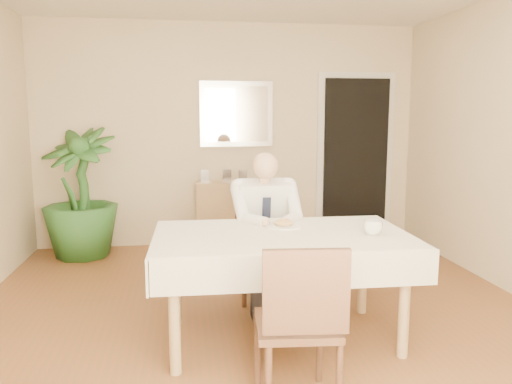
{
  "coord_description": "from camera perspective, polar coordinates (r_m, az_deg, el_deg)",
  "views": [
    {
      "loc": [
        -0.56,
        -3.43,
        1.54
      ],
      "look_at": [
        0.0,
        0.35,
        0.95
      ],
      "focal_mm": 35.0,
      "sensor_mm": 36.0,
      "label": 1
    }
  ],
  "objects": [
    {
      "name": "room",
      "position": [
        3.48,
        0.85,
        4.83
      ],
      "size": [
        5.0,
        5.02,
        2.6
      ],
      "color": "brown",
      "rests_on": "ground"
    },
    {
      "name": "window",
      "position": [
        1.11,
        21.93,
        3.42
      ],
      "size": [
        1.34,
        0.04,
        1.44
      ],
      "color": "silver",
      "rests_on": "room"
    },
    {
      "name": "doorway",
      "position": [
        6.28,
        11.26,
        3.7
      ],
      "size": [
        0.96,
        0.07,
        2.1
      ],
      "color": "silver",
      "rests_on": "ground"
    },
    {
      "name": "mirror",
      "position": [
        5.93,
        -2.24,
        8.89
      ],
      "size": [
        0.86,
        0.04,
        0.76
      ],
      "color": "silver",
      "rests_on": "room"
    },
    {
      "name": "dining_table",
      "position": [
        3.39,
        2.97,
        -6.12
      ],
      "size": [
        1.74,
        1.06,
        0.75
      ],
      "rotation": [
        0.0,
        0.0,
        -0.03
      ],
      "color": "tan",
      "rests_on": "ground"
    },
    {
      "name": "chair_far",
      "position": [
        4.27,
        0.61,
        -5.26
      ],
      "size": [
        0.47,
        0.47,
        0.89
      ],
      "rotation": [
        0.0,
        0.0,
        -0.11
      ],
      "color": "#3E2317",
      "rests_on": "ground"
    },
    {
      "name": "chair_near",
      "position": [
        2.65,
        5.08,
        -14.17
      ],
      "size": [
        0.47,
        0.47,
        0.91
      ],
      "rotation": [
        0.0,
        0.0,
        -0.09
      ],
      "color": "#3E2317",
      "rests_on": "ground"
    },
    {
      "name": "seated_man",
      "position": [
        3.95,
        1.27,
        -3.61
      ],
      "size": [
        0.48,
        0.72,
        1.24
      ],
      "color": "white",
      "rests_on": "ground"
    },
    {
      "name": "plate",
      "position": [
        3.55,
        3.18,
        -3.9
      ],
      "size": [
        0.26,
        0.26,
        0.02
      ],
      "primitive_type": "cylinder",
      "color": "white",
      "rests_on": "dining_table"
    },
    {
      "name": "food",
      "position": [
        3.55,
        3.18,
        -3.55
      ],
      "size": [
        0.14,
        0.14,
        0.06
      ],
      "primitive_type": "ellipsoid",
      "color": "olive",
      "rests_on": "dining_table"
    },
    {
      "name": "knife",
      "position": [
        3.5,
        4.02,
        -3.81
      ],
      "size": [
        0.01,
        0.13,
        0.01
      ],
      "primitive_type": "cylinder",
      "rotation": [
        1.57,
        0.0,
        0.0
      ],
      "color": "silver",
      "rests_on": "dining_table"
    },
    {
      "name": "fork",
      "position": [
        3.48,
        2.74,
        -3.86
      ],
      "size": [
        0.01,
        0.13,
        0.01
      ],
      "primitive_type": "cylinder",
      "rotation": [
        1.57,
        0.0,
        0.0
      ],
      "color": "silver",
      "rests_on": "dining_table"
    },
    {
      "name": "coffee_mug",
      "position": [
        3.41,
        13.22,
        -3.96
      ],
      "size": [
        0.14,
        0.14,
        0.1
      ],
      "primitive_type": "imported",
      "rotation": [
        0.0,
        0.0,
        0.13
      ],
      "color": "white",
      "rests_on": "dining_table"
    },
    {
      "name": "sideboard",
      "position": [
        5.9,
        -2.01,
        -2.51
      ],
      "size": [
        0.99,
        0.42,
        0.77
      ],
      "primitive_type": "cube",
      "rotation": [
        0.0,
        0.0,
        -0.1
      ],
      "color": "tan",
      "rests_on": "ground"
    },
    {
      "name": "photo_frame_left",
      "position": [
        5.85,
        -5.85,
        1.87
      ],
      "size": [
        0.1,
        0.02,
        0.14
      ],
      "primitive_type": "cube",
      "color": "silver",
      "rests_on": "sideboard"
    },
    {
      "name": "photo_frame_center",
      "position": [
        5.88,
        -3.33,
        1.94
      ],
      "size": [
        0.1,
        0.02,
        0.14
      ],
      "primitive_type": "cube",
      "color": "silver",
      "rests_on": "sideboard"
    },
    {
      "name": "photo_frame_right",
      "position": [
        5.83,
        -1.52,
        1.89
      ],
      "size": [
        0.1,
        0.02,
        0.14
      ],
      "primitive_type": "cube",
      "color": "silver",
      "rests_on": "sideboard"
    },
    {
      "name": "potted_palm",
      "position": [
        5.72,
        -19.47,
        -0.11
      ],
      "size": [
        1.04,
        1.04,
        1.41
      ],
      "primitive_type": "imported",
      "rotation": [
        0.0,
        0.0,
        -0.41
      ],
      "color": "#23511E",
      "rests_on": "ground"
    }
  ]
}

